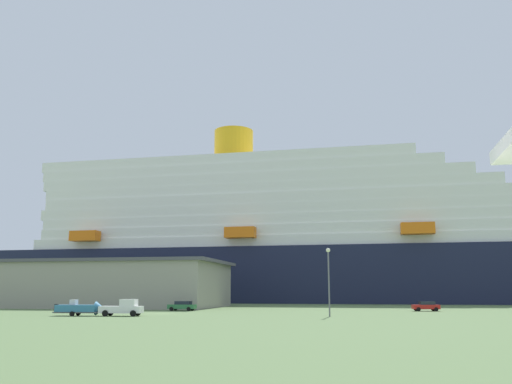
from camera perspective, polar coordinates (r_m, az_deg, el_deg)
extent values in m
plane|color=#567042|center=(109.12, -3.81, -12.26)|extent=(600.00, 600.00, 0.00)
cube|color=#191E38|center=(151.90, 8.14, -8.90)|extent=(192.22, 38.72, 14.75)
cylinder|color=#191E38|center=(185.01, -23.27, -8.43)|extent=(33.79, 33.79, 14.75)
cube|color=white|center=(152.39, 8.06, -5.58)|extent=(169.19, 35.38, 2.92)
cube|color=white|center=(152.97, 6.59, -4.53)|extent=(157.71, 34.25, 2.92)
cube|color=white|center=(153.70, 5.15, -3.49)|extent=(149.72, 33.35, 2.92)
cube|color=white|center=(154.58, 3.72, -2.46)|extent=(144.12, 32.81, 2.92)
cube|color=white|center=(155.60, 2.32, -1.45)|extent=(134.09, 32.29, 2.92)
cube|color=white|center=(156.77, 0.93, -0.44)|extent=(127.05, 31.49, 2.92)
cube|color=white|center=(158.07, -0.43, 0.55)|extent=(121.55, 31.12, 2.92)
cube|color=white|center=(159.50, -1.78, 1.52)|extent=(114.97, 30.52, 2.92)
cube|color=white|center=(161.07, -3.09, 2.48)|extent=(108.67, 29.78, 2.92)
cylinder|color=yellow|center=(162.21, -2.42, 4.79)|extent=(12.16, 12.16, 10.31)
cube|color=orange|center=(155.86, -17.91, -4.53)|extent=(8.10, 3.45, 2.80)
cube|color=orange|center=(139.18, -1.70, -4.37)|extent=(8.10, 3.45, 2.80)
cube|color=orange|center=(135.77, 16.97, -3.77)|extent=(8.10, 3.45, 2.80)
cube|color=gray|center=(115.94, -17.17, -9.59)|extent=(53.85, 27.54, 8.62)
cube|color=#4C4C51|center=(116.07, -17.04, -7.32)|extent=(56.00, 28.64, 0.60)
cube|color=white|center=(74.45, -14.29, -12.14)|extent=(5.85, 2.89, 0.90)
cube|color=white|center=(74.12, -13.50, -11.49)|extent=(2.29, 2.14, 0.90)
cube|color=#26333F|center=(73.92, -13.00, -11.58)|extent=(0.37, 1.67, 0.63)
cylinder|color=black|center=(74.83, -12.60, -12.55)|extent=(0.83, 0.41, 0.80)
cylinder|color=black|center=(72.92, -13.07, -12.59)|extent=(0.83, 0.41, 0.80)
cylinder|color=black|center=(76.00, -15.37, -12.39)|extent=(0.83, 0.41, 0.80)
cylinder|color=black|center=(74.11, -15.90, -12.42)|extent=(0.83, 0.41, 0.80)
cube|color=#595960|center=(76.57, -18.66, -12.15)|extent=(6.25, 2.79, 0.16)
cube|color=#595960|center=(75.27, -16.10, -12.33)|extent=(1.97, 0.44, 0.10)
cylinder|color=black|center=(77.62, -18.56, -12.24)|extent=(0.67, 0.32, 0.64)
cylinder|color=black|center=(75.75, -19.16, -12.26)|extent=(0.67, 0.32, 0.64)
cube|color=teal|center=(76.55, -18.64, -11.76)|extent=(5.74, 2.90, 0.90)
cone|color=teal|center=(75.40, -16.39, -11.90)|extent=(1.48, 2.00, 1.83)
cube|color=silver|center=(76.74, -18.98, -11.13)|extent=(0.95, 1.12, 0.70)
cube|color=black|center=(77.73, -20.68, -11.61)|extent=(0.44, 0.55, 1.10)
cylinder|color=slate|center=(71.07, 7.84, -9.77)|extent=(0.20, 0.20, 8.35)
sphere|color=#F9F2CC|center=(71.26, 7.75, -6.22)|extent=(0.56, 0.56, 0.56)
cube|color=#2D723F|center=(91.69, -7.96, -12.10)|extent=(4.62, 2.03, 0.70)
cube|color=#1E232D|center=(91.60, -7.81, -11.71)|extent=(2.61, 1.78, 0.55)
cylinder|color=black|center=(91.34, -9.08, -12.30)|extent=(0.67, 0.24, 0.66)
cylinder|color=black|center=(93.11, -8.65, -12.27)|extent=(0.67, 0.24, 0.66)
cylinder|color=black|center=(90.31, -7.26, -12.36)|extent=(0.67, 0.24, 0.66)
cylinder|color=black|center=(92.10, -6.86, -12.34)|extent=(0.67, 0.24, 0.66)
cube|color=red|center=(93.32, 17.78, -11.68)|extent=(4.55, 2.56, 0.70)
cube|color=#1E232D|center=(93.36, 17.89, -11.29)|extent=(2.66, 2.02, 0.55)
cylinder|color=black|center=(92.13, 17.07, -11.96)|extent=(0.69, 0.34, 0.66)
cylinder|color=black|center=(93.84, 16.80, -11.94)|extent=(0.69, 0.34, 0.66)
cylinder|color=black|center=(92.85, 18.80, -11.85)|extent=(0.69, 0.34, 0.66)
cylinder|color=black|center=(94.55, 18.50, -11.83)|extent=(0.69, 0.34, 0.66)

